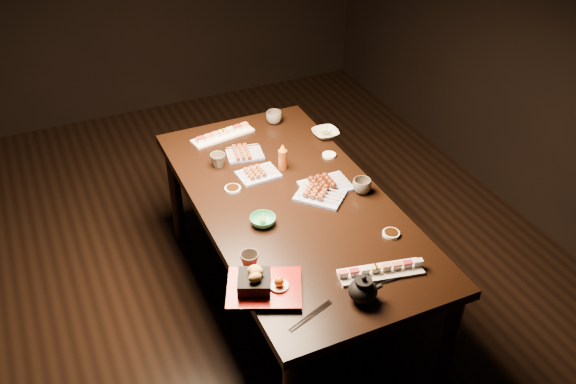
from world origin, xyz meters
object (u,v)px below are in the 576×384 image
at_px(dining_table, 292,258).
at_px(teacup_far_right, 274,117).
at_px(yakitori_plate_left, 245,152).
at_px(edamame_bowl_green, 263,221).
at_px(edamame_bowl_cream, 325,133).
at_px(teapot, 363,288).
at_px(sushi_platter_near, 381,269).
at_px(condiment_bottle, 283,156).
at_px(teacup_near_left, 250,261).
at_px(teacup_mid_right, 362,186).
at_px(yakitori_plate_right, 320,192).
at_px(tempura_tray, 264,281).
at_px(teacup_far_left, 218,160).
at_px(yakitori_plate_center, 258,171).
at_px(sushi_platter_far, 222,133).

height_order(dining_table, teacup_far_right, teacup_far_right).
relative_size(yakitori_plate_left, edamame_bowl_green, 1.57).
height_order(edamame_bowl_cream, teapot, teapot).
bearing_deg(sushi_platter_near, condiment_bottle, 104.82).
relative_size(dining_table, teacup_near_left, 21.90).
bearing_deg(dining_table, teacup_mid_right, -0.72).
bearing_deg(yakitori_plate_left, yakitori_plate_right, -59.02).
relative_size(dining_table, condiment_bottle, 12.24).
bearing_deg(sushi_platter_near, teacup_far_right, 97.52).
relative_size(tempura_tray, teacup_far_left, 3.78).
xyz_separation_m(edamame_bowl_green, edamame_bowl_cream, (0.64, 0.60, -0.00)).
xyz_separation_m(edamame_bowl_cream, teacup_near_left, (-0.81, -0.86, 0.02)).
bearing_deg(condiment_bottle, teacup_near_left, -124.28).
bearing_deg(teacup_mid_right, condiment_bottle, 126.72).
height_order(yakitori_plate_right, edamame_bowl_cream, yakitori_plate_right).
distance_m(yakitori_plate_right, condiment_bottle, 0.33).
bearing_deg(condiment_bottle, tempura_tray, -118.71).
bearing_deg(teacup_near_left, edamame_bowl_cream, 46.88).
distance_m(yakitori_plate_center, yakitori_plate_right, 0.37).
height_order(yakitori_plate_right, edamame_bowl_green, yakitori_plate_right).
distance_m(dining_table, yakitori_plate_right, 0.43).
bearing_deg(sushi_platter_near, yakitori_plate_left, 111.19).
distance_m(edamame_bowl_green, tempura_tray, 0.45).
bearing_deg(edamame_bowl_green, teacup_near_left, -123.01).
relative_size(dining_table, teapot, 12.62).
height_order(edamame_bowl_cream, teacup_far_right, teacup_far_right).
height_order(yakitori_plate_left, condiment_bottle, condiment_bottle).
xyz_separation_m(yakitori_plate_center, teapot, (0.04, -1.01, 0.03)).
distance_m(teacup_near_left, teacup_mid_right, 0.78).
xyz_separation_m(yakitori_plate_center, edamame_bowl_cream, (0.51, 0.22, -0.01)).
xyz_separation_m(dining_table, sushi_platter_far, (-0.10, 0.73, 0.40)).
bearing_deg(yakitori_plate_left, teacup_far_left, -155.60).
relative_size(sushi_platter_far, teacup_far_left, 4.54).
distance_m(teacup_mid_right, teapot, 0.76).
bearing_deg(yakitori_plate_left, teacup_near_left, -99.82).
relative_size(sushi_platter_near, yakitori_plate_left, 1.88).
height_order(yakitori_plate_right, yakitori_plate_left, yakitori_plate_right).
height_order(edamame_bowl_cream, condiment_bottle, condiment_bottle).
height_order(teacup_near_left, teacup_far_right, teacup_near_left).
relative_size(yakitori_plate_left, teapot, 1.36).
bearing_deg(sushi_platter_near, teacup_near_left, 163.73).
relative_size(yakitori_plate_left, edamame_bowl_cream, 1.33).
bearing_deg(sushi_platter_near, yakitori_plate_center, 113.78).
bearing_deg(yakitori_plate_center, tempura_tray, -113.60).
height_order(teacup_near_left, condiment_bottle, condiment_bottle).
xyz_separation_m(yakitori_plate_right, tempura_tray, (-0.51, -0.50, 0.03)).
xyz_separation_m(yakitori_plate_left, edamame_bowl_cream, (0.50, 0.00, -0.01)).
xyz_separation_m(yakitori_plate_right, edamame_bowl_cream, (0.30, 0.52, -0.01)).
distance_m(dining_table, edamame_bowl_green, 0.46).
bearing_deg(yakitori_plate_right, tempura_tray, -88.37).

